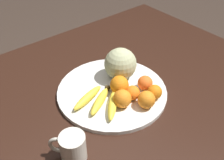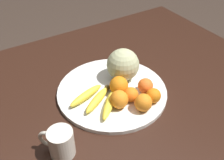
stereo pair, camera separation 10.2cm
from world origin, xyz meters
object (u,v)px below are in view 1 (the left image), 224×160
at_px(orange_mid_center, 119,85).
at_px(fruit_bowl, 112,91).
at_px(orange_back_right, 122,99).
at_px(produce_tag, 128,94).
at_px(orange_front_left, 133,93).
at_px(ceramic_mug, 72,147).
at_px(orange_front_right, 145,83).
at_px(orange_back_left, 155,92).
at_px(orange_top_small, 146,100).
at_px(banana_bunch, 100,101).
at_px(kitchen_table, 96,109).
at_px(melon, 120,64).

bearing_deg(orange_mid_center, fruit_bowl, 112.84).
xyz_separation_m(orange_back_right, produce_tag, (0.06, 0.03, -0.03)).
xyz_separation_m(orange_front_left, ceramic_mug, (-0.32, -0.07, 0.00)).
xyz_separation_m(orange_front_right, orange_back_left, (-0.01, -0.06, -0.00)).
bearing_deg(orange_front_right, fruit_bowl, 143.14).
relative_size(orange_back_left, orange_top_small, 0.86).
distance_m(fruit_bowl, orange_front_left, 0.10).
relative_size(banana_bunch, orange_front_right, 3.38).
bearing_deg(produce_tag, fruit_bowl, 148.56).
distance_m(orange_back_left, produce_tag, 0.11).
bearing_deg(kitchen_table, orange_front_right, -33.50).
bearing_deg(fruit_bowl, banana_bunch, -157.53).
relative_size(orange_mid_center, produce_tag, 0.70).
bearing_deg(produce_tag, orange_mid_center, 152.27).
height_order(banana_bunch, orange_back_right, orange_back_right).
height_order(fruit_bowl, melon, melon).
height_order(fruit_bowl, banana_bunch, banana_bunch).
bearing_deg(orange_front_left, orange_back_right, -175.47).
height_order(orange_front_left, orange_back_left, same).
bearing_deg(orange_top_small, orange_back_left, 13.13).
distance_m(kitchen_table, orange_back_right, 0.18).
distance_m(orange_front_left, orange_front_right, 0.08).
height_order(kitchen_table, orange_back_left, orange_back_left).
height_order(orange_mid_center, produce_tag, orange_mid_center).
relative_size(orange_front_left, orange_back_right, 0.82).
bearing_deg(orange_front_left, fruit_bowl, 107.76).
distance_m(fruit_bowl, banana_bunch, 0.10).
bearing_deg(kitchen_table, orange_mid_center, -39.72).
height_order(fruit_bowl, orange_back_right, orange_back_right).
bearing_deg(orange_top_small, orange_back_right, 138.11).
relative_size(fruit_bowl, orange_mid_center, 5.93).
distance_m(banana_bunch, orange_back_left, 0.21).
bearing_deg(fruit_bowl, orange_back_left, -55.19).
xyz_separation_m(melon, orange_top_small, (-0.04, -0.20, -0.03)).
distance_m(orange_mid_center, orange_top_small, 0.13).
height_order(kitchen_table, orange_front_left, orange_front_left).
relative_size(kitchen_table, orange_top_small, 24.25).
bearing_deg(ceramic_mug, fruit_bowl, 29.15).
bearing_deg(kitchen_table, orange_front_left, -53.50).
xyz_separation_m(banana_bunch, orange_back_right, (0.06, -0.06, 0.02)).
relative_size(fruit_bowl, banana_bunch, 2.16).
bearing_deg(orange_mid_center, ceramic_mug, -156.49).
height_order(orange_back_left, orange_back_right, orange_back_right).
bearing_deg(orange_front_right, orange_top_small, -132.33).
height_order(fruit_bowl, produce_tag, produce_tag).
bearing_deg(orange_mid_center, produce_tag, -59.23).
xyz_separation_m(banana_bunch, orange_mid_center, (0.10, 0.01, 0.02)).
relative_size(kitchen_table, orange_mid_center, 21.67).
height_order(kitchen_table, fruit_bowl, fruit_bowl).
bearing_deg(orange_back_left, orange_back_right, 159.98).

